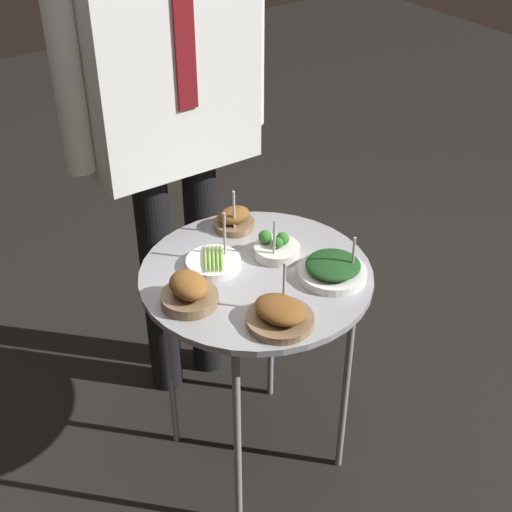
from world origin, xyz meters
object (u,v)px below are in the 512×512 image
Objects in this scene: bowl_asparagus_far_rim at (214,262)px; bowl_roast_mid_right at (280,314)px; bowl_roast_front_right at (189,292)px; bowl_roast_center at (234,220)px; bowl_broccoli_front_center at (276,248)px; bowl_spinach_near_rim at (333,269)px; waiter_figure at (167,83)px; serving_cart at (256,290)px.

bowl_roast_mid_right is (0.01, -0.28, 0.01)m from bowl_asparagus_far_rim.
bowl_roast_center is (0.27, 0.22, -0.01)m from bowl_roast_front_right.
bowl_broccoli_front_center is 0.95× the size of bowl_roast_center.
waiter_figure reaches higher than bowl_spinach_near_rim.
bowl_broccoli_front_center is 0.17m from bowl_asparagus_far_rim.
bowl_roast_mid_right reaches higher than serving_cart.
bowl_asparagus_far_rim is at bearing 164.28° from bowl_broccoli_front_center.
bowl_broccoli_front_center is (0.09, 0.03, 0.08)m from serving_cart.
serving_cart is 4.94× the size of bowl_roast_front_right.
bowl_roast_mid_right is at bearing -108.91° from serving_cart.
bowl_broccoli_front_center is 0.30m from bowl_roast_front_right.
bowl_broccoli_front_center is 0.08× the size of waiter_figure.
bowl_roast_front_right is 0.37m from bowl_spinach_near_rim.
bowl_spinach_near_rim is at bearing -40.20° from serving_cart.
bowl_roast_center reaches higher than bowl_broccoli_front_center.
bowl_broccoli_front_center is 0.80× the size of bowl_roast_mid_right.
bowl_roast_mid_right is at bearing -161.31° from bowl_spinach_near_rim.
bowl_roast_mid_right is at bearing -53.52° from bowl_roast_front_right.
bowl_asparagus_far_rim is 1.09× the size of bowl_roast_center.
waiter_figure reaches higher than bowl_asparagus_far_rim.
bowl_spinach_near_rim is (0.06, -0.16, 0.00)m from bowl_broccoli_front_center.
bowl_roast_center is (-0.08, 0.33, 0.00)m from bowl_spinach_near_rim.
bowl_roast_center reaches higher than bowl_spinach_near_rim.
bowl_spinach_near_rim is 0.10× the size of waiter_figure.
bowl_asparagus_far_rim is (-0.23, 0.21, -0.01)m from bowl_spinach_near_rim.
bowl_roast_front_right is at bearing -142.65° from bowl_asparagus_far_rim.
bowl_spinach_near_rim is at bearing -76.68° from bowl_roast_center.
bowl_roast_mid_right reaches higher than bowl_spinach_near_rim.
waiter_figure is (0.00, 0.43, 0.43)m from serving_cart.
bowl_asparagus_far_rim reaches higher than bowl_roast_center.
bowl_roast_mid_right is at bearing -123.90° from bowl_broccoli_front_center.
bowl_roast_front_right is at bearing -175.67° from serving_cart.
bowl_roast_center is at bearing 96.45° from bowl_broccoli_front_center.
bowl_roast_front_right is 0.80× the size of bowl_spinach_near_rim.
bowl_roast_center is at bearing 71.75° from serving_cart.
bowl_spinach_near_rim is at bearing -42.58° from bowl_asparagus_far_rim.
bowl_broccoli_front_center is at bearing -15.72° from bowl_asparagus_far_rim.
bowl_roast_mid_right is (-0.22, -0.07, 0.00)m from bowl_spinach_near_rim.
serving_cart is at bearing 4.33° from bowl_roast_front_right.
bowl_asparagus_far_rim is 0.92× the size of bowl_roast_mid_right.
waiter_figure is at bearing 89.63° from serving_cart.
serving_cart is at bearing 139.80° from bowl_spinach_near_rim.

